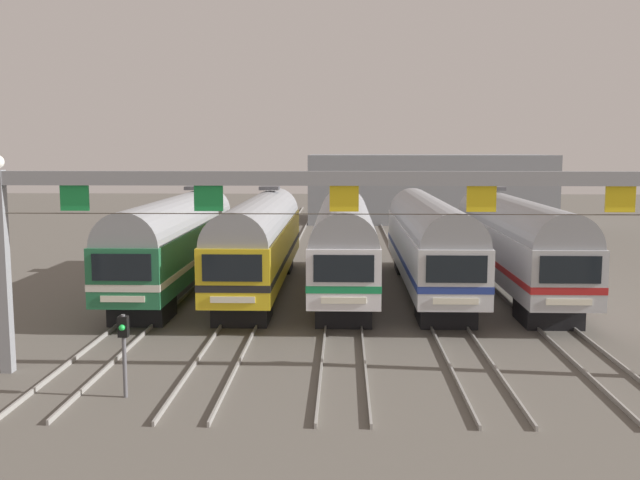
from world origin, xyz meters
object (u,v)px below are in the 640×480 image
commuter_train_yellow (260,239)px  yard_signal_mast (124,339)px  commuter_train_stainless (514,240)px  commuter_train_white (344,239)px  catenary_gantry (344,211)px  commuter_train_silver (429,239)px  commuter_train_green (176,238)px

commuter_train_yellow → yard_signal_mast: (-2.10, -15.77, -0.97)m
commuter_train_yellow → commuter_train_stainless: size_ratio=1.00×
commuter_train_white → catenary_gantry: catenary_gantry is taller
commuter_train_yellow → commuter_train_silver: (8.42, -0.00, -0.00)m
commuter_train_stainless → yard_signal_mast: size_ratio=7.37×
commuter_train_white → commuter_train_green: bearing=180.0°
commuter_train_stainless → catenary_gantry: (-8.42, -13.50, 2.57)m
commuter_train_yellow → commuter_train_silver: commuter_train_yellow is taller
commuter_train_white → commuter_train_silver: size_ratio=1.00×
commuter_train_silver → catenary_gantry: catenary_gantry is taller
commuter_train_yellow → commuter_train_silver: bearing=-0.0°
commuter_train_silver → commuter_train_green: bearing=180.0°
commuter_train_yellow → catenary_gantry: 14.37m
catenary_gantry → commuter_train_silver: bearing=72.7°
commuter_train_yellow → commuter_train_stainless: (12.63, 0.00, 0.00)m
commuter_train_green → yard_signal_mast: bearing=-82.4°
commuter_train_white → commuter_train_stainless: size_ratio=1.00×
commuter_train_silver → yard_signal_mast: commuter_train_silver is taller
commuter_train_white → commuter_train_silver: (4.21, 0.00, 0.00)m
commuter_train_green → commuter_train_white: 8.42m
commuter_train_stainless → commuter_train_green: bearing=180.0°
commuter_train_green → yard_signal_mast: commuter_train_green is taller
commuter_train_white → commuter_train_stainless: (8.42, 0.00, 0.00)m
commuter_train_yellow → commuter_train_white: (4.21, -0.00, -0.00)m
catenary_gantry → yard_signal_mast: bearing=-160.2°
commuter_train_white → yard_signal_mast: size_ratio=7.37×
yard_signal_mast → commuter_train_white: bearing=68.2°
commuter_train_silver → yard_signal_mast: size_ratio=7.37×
commuter_train_stainless → commuter_train_silver: bearing=-179.9°
commuter_train_silver → commuter_train_stainless: bearing=0.1°
commuter_train_white → catenary_gantry: (0.00, -13.49, 2.57)m
commuter_train_yellow → yard_signal_mast: 15.94m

